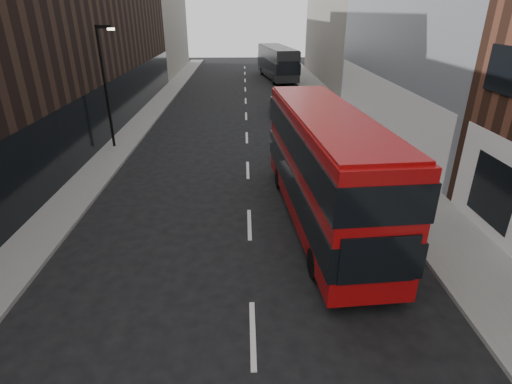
{
  "coord_description": "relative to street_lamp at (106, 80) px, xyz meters",
  "views": [
    {
      "loc": [
        -0.16,
        -6.13,
        7.92
      ],
      "look_at": [
        0.2,
        5.69,
        2.5
      ],
      "focal_mm": 28.0,
      "sensor_mm": 36.0,
      "label": 1
    }
  ],
  "objects": [
    {
      "name": "red_bus",
      "position": [
        11.12,
        -9.88,
        -1.66
      ],
      "size": [
        3.5,
        11.41,
        4.55
      ],
      "rotation": [
        0.0,
        0.0,
        0.08
      ],
      "color": "#94090A",
      "rests_on": "ground"
    },
    {
      "name": "building_left_mid",
      "position": [
        -3.28,
        12.0,
        2.82
      ],
      "size": [
        5.0,
        24.0,
        14.0
      ],
      "primitive_type": "cube",
      "color": "black",
      "rests_on": "ground"
    },
    {
      "name": "car_c",
      "position": [
        12.58,
        11.29,
        -3.51
      ],
      "size": [
        2.48,
        4.84,
        1.34
      ],
      "primitive_type": "imported",
      "rotation": [
        0.0,
        0.0,
        0.13
      ],
      "color": "black",
      "rests_on": "ground"
    },
    {
      "name": "sidewalk_right",
      "position": [
        15.72,
        7.0,
        -4.11
      ],
      "size": [
        3.0,
        80.0,
        0.15
      ],
      "primitive_type": "cube",
      "color": "slate",
      "rests_on": "ground"
    },
    {
      "name": "car_a",
      "position": [
        10.88,
        -4.87,
        -3.44
      ],
      "size": [
        1.82,
        4.37,
        1.48
      ],
      "primitive_type": "imported",
      "rotation": [
        0.0,
        0.0,
        -0.02
      ],
      "color": "black",
      "rests_on": "ground"
    },
    {
      "name": "street_lamp",
      "position": [
        0.0,
        0.0,
        0.0
      ],
      "size": [
        1.06,
        0.22,
        7.0
      ],
      "color": "black",
      "rests_on": "sidewalk_left"
    },
    {
      "name": "car_b",
      "position": [
        11.12,
        8.0,
        -3.46
      ],
      "size": [
        1.88,
        4.5,
        1.45
      ],
      "primitive_type": "imported",
      "rotation": [
        0.0,
        0.0,
        0.08
      ],
      "color": "gray",
      "rests_on": "ground"
    },
    {
      "name": "grey_bus",
      "position": [
        12.19,
        26.95,
        -2.13
      ],
      "size": [
        4.39,
        12.08,
        3.83
      ],
      "rotation": [
        0.0,
        0.0,
        0.14
      ],
      "color": "black",
      "rests_on": "ground"
    },
    {
      "name": "sidewalk_left",
      "position": [
        0.22,
        7.0,
        -4.11
      ],
      "size": [
        2.0,
        80.0,
        0.15
      ],
      "primitive_type": "cube",
      "color": "slate",
      "rests_on": "ground"
    },
    {
      "name": "building_left_far",
      "position": [
        -3.28,
        34.0,
        2.32
      ],
      "size": [
        5.0,
        20.0,
        13.0
      ],
      "primitive_type": "cube",
      "color": "slate",
      "rests_on": "ground"
    }
  ]
}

